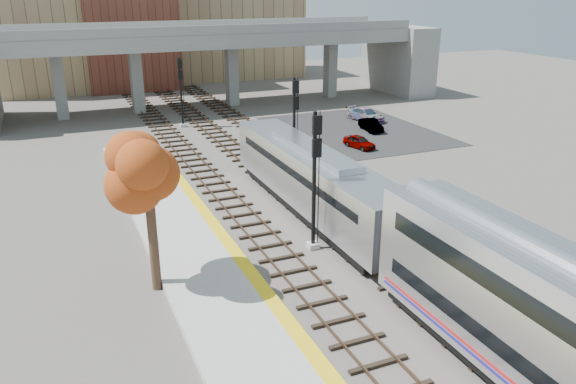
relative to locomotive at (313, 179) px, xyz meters
name	(u,v)px	position (x,y,z in m)	size (l,w,h in m)	color
ground	(390,296)	(-1.00, -10.42, -2.28)	(160.00, 160.00, 0.00)	#47423D
platform	(241,328)	(-8.25, -10.42, -2.10)	(4.50, 60.00, 0.35)	#9E9E99
yellow_strip	(283,315)	(-6.35, -10.42, -1.92)	(0.70, 60.00, 0.01)	yellow
tracks	(298,201)	(-0.07, 2.08, -2.20)	(10.70, 95.00, 0.25)	black
overpass	(214,56)	(3.92, 34.58, 3.53)	(54.00, 12.00, 9.50)	slate
buildings_far	(147,26)	(0.26, 56.15, 5.60)	(43.00, 21.00, 20.60)	#A0895D
parking_lot	(354,130)	(13.00, 17.58, -2.26)	(14.00, 18.00, 0.04)	black
locomotive	(313,179)	(0.00, 0.00, 0.00)	(3.02, 19.05, 4.10)	#A8AAB2
signal_mast_near	(315,182)	(-2.10, -4.54, 1.54)	(0.60, 0.64, 7.52)	#9E9E99
signal_mast_mid	(294,128)	(2.00, 7.31, 1.36)	(0.60, 0.64, 7.26)	#9E9E99
signal_mast_far	(181,93)	(-2.10, 25.74, 1.10)	(0.60, 0.64, 6.88)	#9E9E99
tree	(147,174)	(-10.71, -5.48, 3.42)	(3.60, 3.60, 7.68)	#382619
car_a	(359,142)	(10.21, 11.84, -1.69)	(1.29, 3.20, 1.09)	#99999E
car_b	(371,125)	(14.34, 16.73, -1.65)	(1.24, 3.54, 1.17)	#99999E
car_c	(366,115)	(16.13, 20.73, -1.58)	(1.84, 4.53, 1.31)	#99999E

